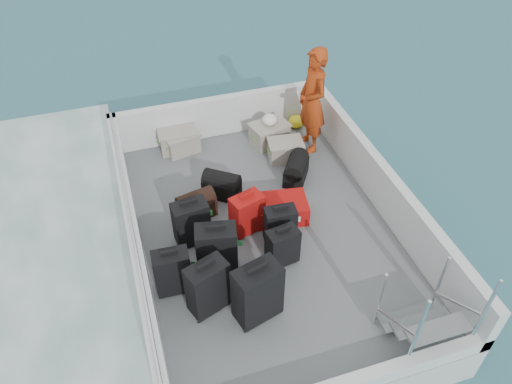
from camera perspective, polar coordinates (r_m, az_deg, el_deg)
ground at (r=7.38m, az=1.00°, el=-7.67°), size 160.00×160.00×0.00m
ferry_hull at (r=7.16m, az=1.03°, el=-6.12°), size 3.60×5.00×0.60m
deck at (r=6.93m, az=1.06°, el=-4.41°), size 3.30×4.70×0.02m
deck_fittings at (r=6.54m, az=4.88°, el=-3.36°), size 3.60×5.00×0.90m
suitcase_0 at (r=5.85m, az=-5.49°, el=-10.84°), size 0.54×0.41×0.73m
suitcase_1 at (r=6.10m, az=-9.50°, el=-9.05°), size 0.44×0.27×0.64m
suitcase_2 at (r=6.61m, az=-7.40°, el=-3.55°), size 0.48×0.32×0.66m
suitcase_3 at (r=5.73m, az=0.18°, el=-11.52°), size 0.59×0.44×0.80m
suitcase_4 at (r=6.20m, az=-4.50°, el=-6.66°), size 0.55×0.39×0.73m
suitcase_5 at (r=6.72m, az=-1.04°, el=-2.53°), size 0.49×0.38×0.60m
suitcase_6 at (r=6.35m, az=3.05°, el=-6.30°), size 0.43×0.29×0.55m
suitcase_7 at (r=6.58m, az=2.77°, el=-3.89°), size 0.43×0.26×0.58m
suitcase_8 at (r=7.01m, az=2.75°, el=-1.96°), size 0.82×0.61×0.30m
duffel_0 at (r=7.07m, az=-6.81°, el=-1.69°), size 0.57×0.41×0.32m
duffel_1 at (r=7.35m, az=-3.94°, el=0.60°), size 0.60×0.56×0.32m
duffel_2 at (r=7.63m, az=4.60°, el=2.41°), size 0.54×0.61×0.32m
crate_0 at (r=8.31m, az=-8.94°, el=5.86°), size 0.59×0.42×0.34m
crate_1 at (r=8.26m, az=-8.47°, el=5.54°), size 0.58×0.46×0.31m
crate_2 at (r=8.34m, az=1.53°, el=6.61°), size 0.65×0.51×0.35m
crate_3 at (r=8.02m, az=3.37°, el=4.69°), size 0.56×0.42×0.31m
yellow_bag at (r=8.79m, az=4.61°, el=8.03°), size 0.28×0.26×0.22m
white_bag at (r=8.19m, az=1.57°, el=8.10°), size 0.24×0.24×0.18m
passenger at (r=7.92m, az=6.45°, el=10.28°), size 0.44×0.66×1.74m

